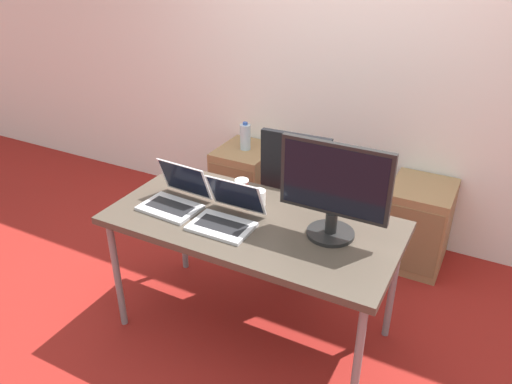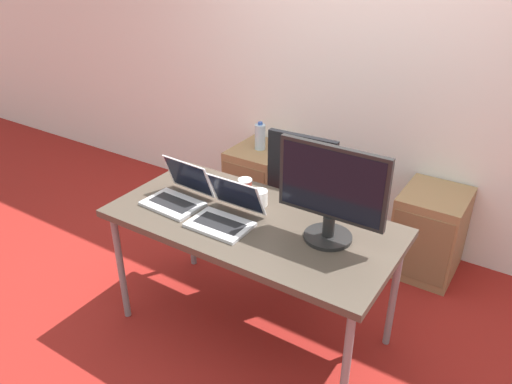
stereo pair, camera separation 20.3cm
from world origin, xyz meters
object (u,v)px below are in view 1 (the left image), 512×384
at_px(water_bottle, 245,137).
at_px(laptop_right, 175,198).
at_px(cabinet_left, 246,183).
at_px(laptop_left, 226,216).
at_px(coffee_cup_white, 258,198).
at_px(coffee_cup_brown, 242,189).
at_px(cabinet_right, 417,225).
at_px(office_chair, 302,217).
at_px(monitor, 334,190).

bearing_deg(water_bottle, laptop_right, -79.32).
bearing_deg(cabinet_left, laptop_left, -65.10).
distance_m(coffee_cup_white, coffee_cup_brown, 0.12).
xyz_separation_m(cabinet_right, laptop_left, (-0.79, -1.26, 0.51)).
distance_m(laptop_left, coffee_cup_brown, 0.29).
xyz_separation_m(office_chair, laptop_left, (-0.11, -0.81, 0.41)).
distance_m(water_bottle, laptop_left, 1.39).
height_order(laptop_left, monitor, monitor).
distance_m(office_chair, laptop_right, 0.99).
height_order(laptop_left, coffee_cup_brown, laptop_left).
xyz_separation_m(office_chair, water_bottle, (-0.69, 0.45, 0.30)).
bearing_deg(laptop_right, coffee_cup_brown, 41.05).
distance_m(cabinet_left, coffee_cup_brown, 1.22).
height_order(cabinet_left, cabinet_right, same).
bearing_deg(coffee_cup_white, office_chair, 84.83).
xyz_separation_m(laptop_right, coffee_cup_white, (0.41, 0.22, -0.00)).
distance_m(office_chair, coffee_cup_brown, 0.70).
distance_m(laptop_left, monitor, 0.58).
xyz_separation_m(cabinet_left, water_bottle, (0.00, 0.00, 0.40)).
relative_size(office_chair, monitor, 1.94).
height_order(water_bottle, coffee_cup_white, coffee_cup_white).
xyz_separation_m(cabinet_left, coffee_cup_white, (0.64, -1.00, 0.51)).
xyz_separation_m(cabinet_left, laptop_left, (0.58, -1.26, 0.51)).
height_order(cabinet_right, coffee_cup_brown, coffee_cup_brown).
bearing_deg(monitor, laptop_left, -164.10).
height_order(laptop_right, monitor, monitor).
relative_size(office_chair, coffee_cup_white, 12.05).
distance_m(water_bottle, coffee_cup_brown, 1.11).
height_order(laptop_left, laptop_right, laptop_right).
distance_m(cabinet_right, coffee_cup_brown, 1.40).
xyz_separation_m(cabinet_right, monitor, (-0.27, -1.11, 0.73)).
xyz_separation_m(laptop_left, monitor, (0.52, 0.15, 0.21)).
bearing_deg(laptop_left, water_bottle, 114.86).
height_order(cabinet_right, laptop_left, laptop_left).
xyz_separation_m(office_chair, monitor, (0.42, -0.66, 0.62)).
bearing_deg(laptop_right, office_chair, 59.64).
bearing_deg(coffee_cup_brown, coffee_cup_white, -13.25).
bearing_deg(coffee_cup_white, laptop_right, -151.32).
height_order(office_chair, cabinet_right, office_chair).
bearing_deg(coffee_cup_white, water_bottle, 122.39).
relative_size(cabinet_right, monitor, 1.08).
bearing_deg(laptop_right, laptop_left, -5.06).
relative_size(office_chair, water_bottle, 4.85).
xyz_separation_m(laptop_right, coffee_cup_brown, (0.29, 0.25, 0.01)).
distance_m(water_bottle, monitor, 1.60).
bearing_deg(cabinet_right, cabinet_left, 180.00).
height_order(cabinet_left, coffee_cup_white, coffee_cup_white).
relative_size(cabinet_right, coffee_cup_brown, 5.18).
relative_size(office_chair, coffee_cup_brown, 9.26).
bearing_deg(monitor, laptop_right, -172.33).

